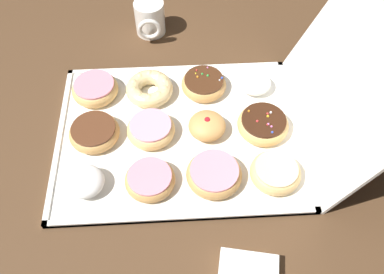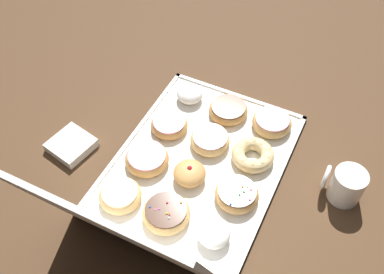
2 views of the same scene
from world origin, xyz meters
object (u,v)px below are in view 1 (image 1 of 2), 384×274
Objects in this scene: cruller_donut_3 at (151,88)px; jelly_filled_donut_7 at (209,125)px; sprinkle_donut_6 at (206,84)px; powdered_filled_donut_2 at (88,181)px; donut_box at (181,134)px; pink_frosted_donut_4 at (153,129)px; powdered_filled_donut_9 at (257,82)px; sprinkle_donut_10 at (265,125)px; chocolate_frosted_donut_1 at (96,133)px; coffee_mug at (151,18)px; pink_frosted_donut_8 at (216,174)px; pink_frosted_donut_5 at (152,179)px; glazed_ring_donut_11 at (278,172)px; pink_frosted_donut_0 at (97,89)px.

jelly_filled_donut_7 is (0.13, 0.14, 0.00)m from cruller_donut_3.
powdered_filled_donut_2 is at bearing -45.09° from sprinkle_donut_6.
pink_frosted_donut_4 reaches higher than donut_box.
sprinkle_donut_10 is (0.13, 0.00, -0.00)m from powdered_filled_donut_9.
pink_frosted_donut_4 is at bearing -44.01° from sprinkle_donut_6.
chocolate_frosted_donut_1 is at bearing -71.38° from powdered_filled_donut_9.
coffee_mug is (-0.51, 0.13, 0.02)m from powdered_filled_donut_2.
sprinkle_donut_10 reaches higher than chocolate_frosted_donut_1.
cruller_donut_3 is 0.98× the size of pink_frosted_donut_8.
pink_frosted_donut_4 is 1.04× the size of pink_frosted_donut_5.
sprinkle_donut_10 is at bearing 64.15° from cruller_donut_3.
pink_frosted_donut_5 is 0.27m from glazed_ring_donut_11.
pink_frosted_donut_4 is 0.99× the size of sprinkle_donut_6.
jelly_filled_donut_7 is at bearing -134.17° from glazed_ring_donut_11.
pink_frosted_donut_0 is 1.05× the size of glazed_ring_donut_11.
sprinkle_donut_6 reaches higher than donut_box.
powdered_filled_donut_2 is 0.41m from glazed_ring_donut_11.
coffee_mug is at bearing 179.83° from cruller_donut_3.
powdered_filled_donut_9 is (-0.13, 0.13, -0.00)m from jelly_filled_donut_7.
donut_box is 0.20m from sprinkle_donut_10.
pink_frosted_donut_4 is 1.40× the size of powdered_filled_donut_9.
cruller_donut_3 reaches higher than glazed_ring_donut_11.
coffee_mug reaches higher than powdered_filled_donut_2.
pink_frosted_donut_8 is at bearing -26.01° from powdered_filled_donut_9.
pink_frosted_donut_4 is at bearing -133.06° from pink_frosted_donut_8.
pink_frosted_donut_5 is at bearing -26.57° from sprinkle_donut_6.
chocolate_frosted_donut_1 is at bearing -18.47° from coffee_mug.
sprinkle_donut_6 is at bearing -153.20° from glazed_ring_donut_11.
donut_box is 5.19× the size of glazed_ring_donut_11.
powdered_filled_donut_2 reaches higher than sprinkle_donut_6.
jelly_filled_donut_7 is at bearing -45.87° from powdered_filled_donut_9.
coffee_mug reaches higher than powdered_filled_donut_9.
sprinkle_donut_6 is 0.95× the size of sprinkle_donut_10.
cruller_donut_3 is at bearing 152.92° from powdered_filled_donut_2.
pink_frosted_donut_0 is 1.44× the size of powdered_filled_donut_9.
powdered_filled_donut_2 is at bearing -46.18° from pink_frosted_donut_4.
sprinkle_donut_10 is at bearing 71.32° from pink_frosted_donut_0.
sprinkle_donut_6 is at bearing 90.45° from pink_frosted_donut_0.
cruller_donut_3 is 1.05× the size of pink_frosted_donut_4.
pink_frosted_donut_5 is 1.35× the size of powdered_filled_donut_9.
sprinkle_donut_10 is (0.14, 0.13, 0.00)m from sprinkle_donut_6.
chocolate_frosted_donut_1 is at bearing -89.47° from donut_box.
powdered_filled_donut_9 reaches higher than cruller_donut_3.
pink_frosted_donut_4 is 0.93× the size of sprinkle_donut_10.
powdered_filled_donut_9 is (0.01, 0.13, 0.00)m from sprinkle_donut_6.
powdered_filled_donut_9 is (-0.00, 0.27, 0.00)m from cruller_donut_3.
sprinkle_donut_10 reaches higher than cruller_donut_3.
pink_frosted_donut_5 is at bearing 0.61° from cruller_donut_3.
pink_frosted_donut_8 is at bearing 46.94° from pink_frosted_donut_4.
powdered_filled_donut_9 is at bearing -179.96° from sprinkle_donut_10.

